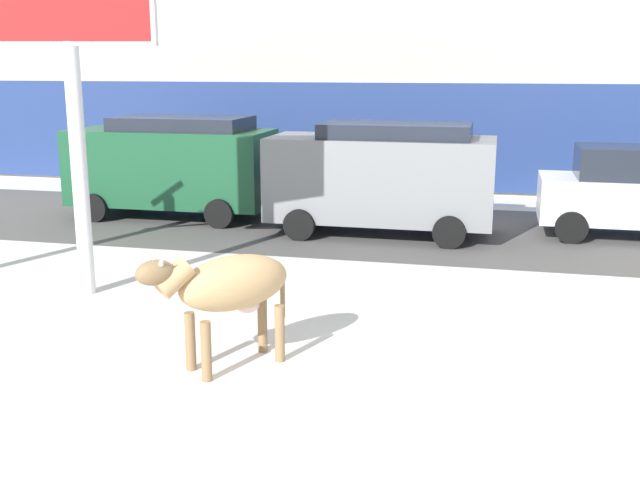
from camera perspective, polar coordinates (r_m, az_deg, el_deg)
The scene contains 8 objects.
ground_plane at distance 7.88m, azimuth -1.31°, elevation -13.08°, with size 120.00×120.00×0.00m, color silver.
road_strip at distance 16.28m, azimuth 6.65°, elevation 0.74°, with size 60.00×5.60×0.01m, color #514F4C.
cow_tan at distance 8.75m, azimuth -6.89°, elevation -3.46°, with size 1.55×1.71×1.54m.
billboard at distance 11.85m, azimuth -18.59°, elevation 16.53°, with size 2.49×0.80×5.56m.
car_darkgreen_van at distance 17.78m, azimuth -11.06°, elevation 5.68°, with size 4.60×2.12×2.32m.
car_grey_van at distance 15.68m, azimuth 4.71°, elevation 4.90°, with size 4.60×2.12×2.32m.
car_white_hatchback at distance 16.64m, azimuth 22.14°, elevation 3.36°, with size 3.50×1.92×1.86m.
pedestrian_near_billboard at distance 19.31m, azimuth 1.92°, elevation 5.41°, with size 0.36×0.24×1.73m.
Camera 1 is at (1.79, -6.83, 3.48)m, focal length 42.36 mm.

